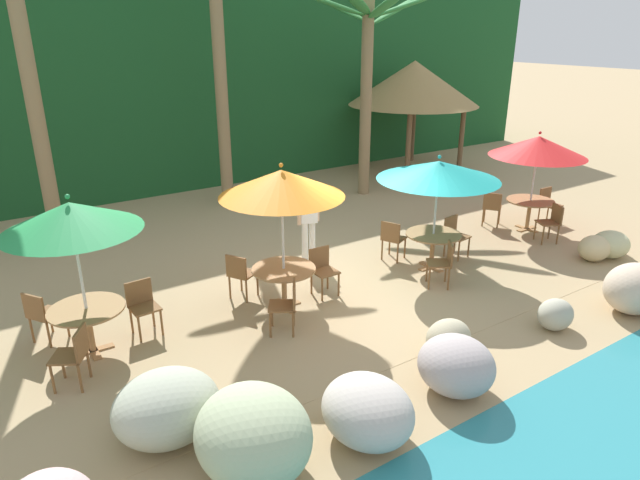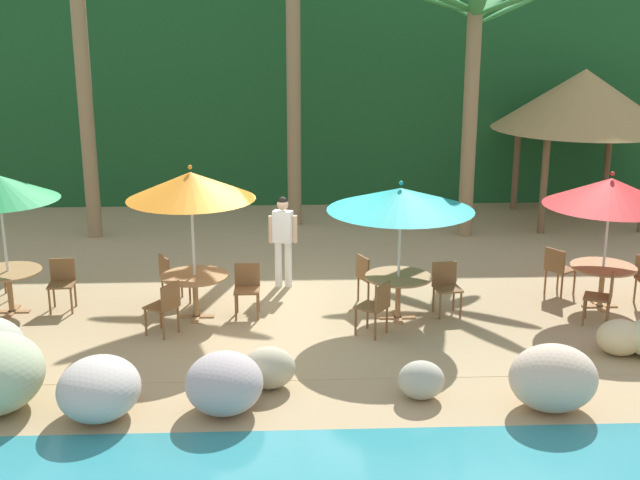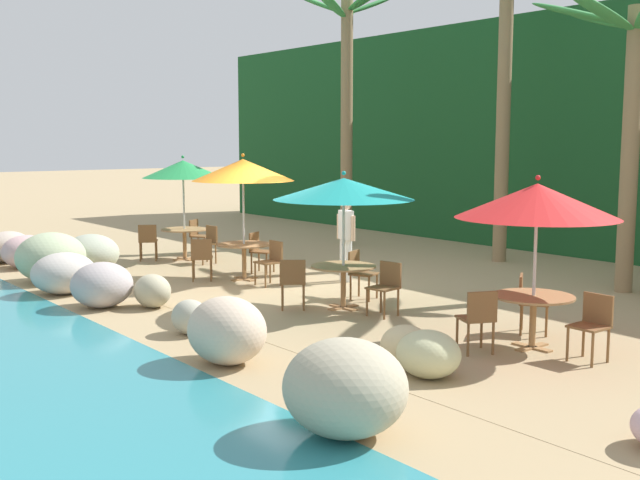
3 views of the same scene
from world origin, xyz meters
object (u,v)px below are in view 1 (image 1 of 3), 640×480
Objects in this scene: umbrella_orange at (282,183)px; chair_teal_inland at (392,237)px; dining_table_green at (88,316)px; chair_red_inland at (492,206)px; chair_green_left at (75,353)px; dining_table_orange at (284,275)px; chair_teal_left at (444,261)px; chair_orange_inland at (240,273)px; chair_orange_left at (288,303)px; dining_table_teal at (433,239)px; palapa_hut at (414,83)px; chair_red_seaward at (548,202)px; chair_red_left at (552,221)px; umbrella_green at (71,217)px; chair_green_seaward at (142,303)px; waiter_in_white at (308,216)px; chair_orange_seaward at (322,267)px; umbrella_red at (538,146)px; palm_tree_nearest at (22,42)px; chair_teal_seaward at (454,233)px; dining_table_red at (530,205)px; palm_tree_second at (218,31)px; chair_green_inland at (42,313)px; umbrella_teal at (438,170)px; palm_tree_third at (368,55)px.

chair_teal_inland is at bearing 10.78° from umbrella_orange.
dining_table_green is 9.48m from chair_red_inland.
dining_table_orange is at bearing 6.86° from chair_green_left.
dining_table_green is 6.18m from chair_teal_left.
chair_orange_inland is 1.00× the size of chair_orange_left.
chair_teal_inland is (-0.43, 0.74, -0.10)m from dining_table_teal.
palapa_hut is at bearing 51.82° from chair_teal_left.
chair_red_seaward is (4.39, 0.47, -0.10)m from dining_table_teal.
dining_table_orange is at bearing 174.70° from chair_red_left.
chair_red_seaward is at bearing 7.36° from chair_orange_left.
chair_green_seaward is at bearing 9.61° from umbrella_green.
umbrella_orange is at bearing 162.41° from chair_teal_left.
waiter_in_white reaches higher than chair_red_seaward.
palapa_hut is (1.84, 6.74, 2.36)m from chair_red_left.
chair_orange_seaward reaches higher than dining_table_green.
chair_green_left is at bearing 173.65° from chair_orange_left.
waiter_in_white is (-5.15, 2.10, 0.47)m from chair_red_left.
chair_red_seaward is 6.41m from waiter_in_white.
chair_green_seaward is at bearing 178.08° from umbrella_red.
palm_tree_nearest is at bearing 155.28° from chair_red_seaward.
dining_table_red is (2.71, 0.17, 0.10)m from chair_teal_seaward.
palm_tree_second is at bearing 86.62° from waiter_in_white.
chair_orange_seaward is at bearing 178.93° from chair_teal_seaward.
umbrella_orange reaches higher than chair_red_seaward.
chair_teal_left is at bearing -16.48° from chair_green_inland.
waiter_in_white is (-6.28, 1.20, 0.47)m from chair_red_seaward.
dining_table_orange is 2.11m from waiter_in_white.
chair_red_inland reaches higher than dining_table_red.
dining_table_teal is 8.42m from palapa_hut.
dining_table_orange is 6.89m from dining_table_red.
chair_teal_left is at bearing -143.31° from chair_teal_seaward.
dining_table_teal is 3.56m from dining_table_red.
chair_red_inland is (9.81, 1.26, 0.00)m from chair_green_left.
umbrella_teal is at bearing -173.87° from dining_table_red.
umbrella_teal is at bearing -40.96° from palm_tree_nearest.
palm_tree_nearest is (-6.94, 5.10, 3.79)m from chair_teal_seaward.
umbrella_green is at bearing -172.74° from chair_orange_inland.
chair_orange_seaward is 0.51× the size of waiter_in_white.
chair_orange_seaward is at bearing 34.61° from chair_orange_left.
chair_orange_seaward is at bearing -11.74° from chair_green_inland.
umbrella_red reaches higher than chair_red_seaward.
palapa_hut is (11.58, 5.76, 2.26)m from dining_table_green.
chair_orange_seaward and chair_teal_inland have the same top height.
dining_table_orange is (2.29, -0.50, 0.10)m from chair_green_seaward.
dining_table_orange is 2.97m from chair_teal_inland.
dining_table_orange is at bearing -144.04° from palapa_hut.
palm_tree_third is (-2.21, 4.57, 3.37)m from chair_red_seaward.
chair_green_left and chair_orange_inland have the same top height.
chair_teal_inland is (-0.43, 0.74, -1.51)m from umbrella_teal.
umbrella_red is 0.43× the size of palm_tree_third.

